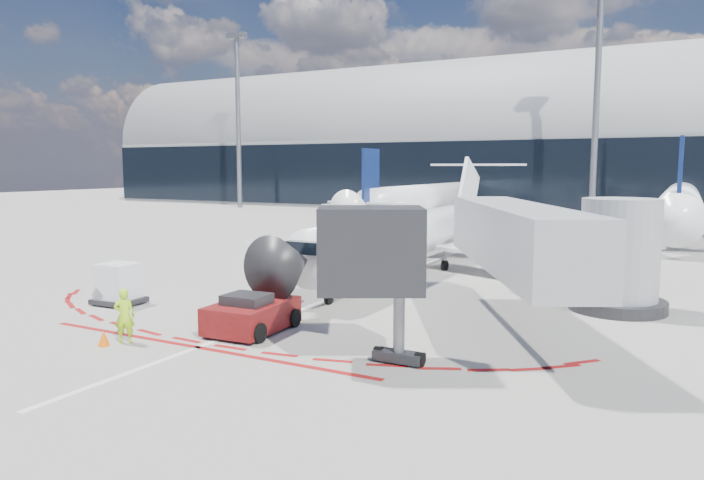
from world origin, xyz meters
The scene contains 15 objects.
ground centered at (0.00, 0.00, 0.00)m, with size 260.00×260.00×0.00m, color gray.
apron_centerline centered at (0.00, 2.00, 0.01)m, with size 0.25×40.00×0.01m, color silver.
apron_stop_bar centered at (0.00, -11.50, 0.01)m, with size 14.00×0.25×0.01m, color maroon.
terminal_building centered at (0.00, 64.97, 8.52)m, with size 150.00×24.15×24.00m.
jet_bridge centered at (9.79, -3.01, 3.01)m, with size 10.03×15.20×4.90m.
light_mast_west centered at (-45.00, 48.00, 12.50)m, with size 0.70×0.70×25.00m, color slate.
light_mast_centre centered at (5.00, 48.00, 12.50)m, with size 0.70×0.70×25.00m, color slate.
regional_jet centered at (0.54, 6.39, 2.28)m, with size 22.13×27.29×6.83m.
pushback_tug centered at (0.35, -8.92, 0.65)m, with size 2.59×5.72×1.47m.
ramp_worker centered at (-2.64, -12.24, 0.97)m, with size 0.70×0.46×1.93m, color #ABEC18.
uld_container centered at (-7.73, -7.99, 0.92)m, with size 2.08×1.81×1.85m.
safety_cone_left centered at (-14.26, -2.40, 0.27)m, with size 0.38×0.38×0.53m, color #FF6205.
safety_cone_right centered at (-2.97, -12.88, 0.27)m, with size 0.40×0.40×0.55m, color #FF6205.
bg_airliner_0 centered at (-11.55, 37.81, 4.87)m, with size 30.09×31.86×9.73m, color white, non-canonical shape.
bg_airliner_1 centered at (13.94, 37.15, 5.18)m, with size 32.00×33.88×10.35m, color white, non-canonical shape.
Camera 1 is at (14.44, -27.35, 6.13)m, focal length 32.00 mm.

